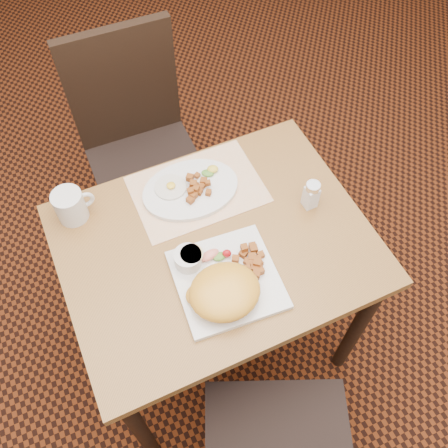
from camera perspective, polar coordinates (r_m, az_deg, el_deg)
ground at (r=2.14m, az=-0.66°, el=-12.62°), size 8.00×8.00×0.00m
table at (r=1.56m, az=-0.89°, el=-4.19°), size 0.90×0.70×0.75m
chair_far at (r=2.03m, az=-9.73°, el=9.46°), size 0.43×0.44×0.97m
placemat at (r=1.58m, az=-3.06°, el=3.98°), size 0.40×0.28×0.00m
plate_square at (r=1.40m, az=0.34°, el=-6.37°), size 0.30×0.30×0.02m
plate_oval at (r=1.57m, az=-3.85°, el=3.95°), size 0.32×0.24×0.02m
hollandaise_mound at (r=1.33m, az=-0.01°, el=-7.78°), size 0.20×0.17×0.07m
ramekin at (r=1.40m, az=-4.10°, el=-3.91°), size 0.08×0.08×0.04m
garnish_sq at (r=1.41m, az=-0.96°, el=-3.56°), size 0.09×0.05×0.03m
fried_egg at (r=1.56m, az=-6.13°, el=4.24°), size 0.10×0.10×0.02m
garnish_ov at (r=1.59m, az=-1.53°, el=6.12°), size 0.07×0.05×0.02m
salt_shaker at (r=1.52m, az=9.93°, el=3.33°), size 0.04×0.04×0.10m
coffee_mug at (r=1.54m, az=-17.10°, el=2.02°), size 0.12×0.09×0.10m
home_fries_sq at (r=1.41m, az=3.17°, el=-4.19°), size 0.10×0.11×0.04m
home_fries_ov at (r=1.54m, az=-3.22°, el=4.17°), size 0.09×0.10×0.04m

